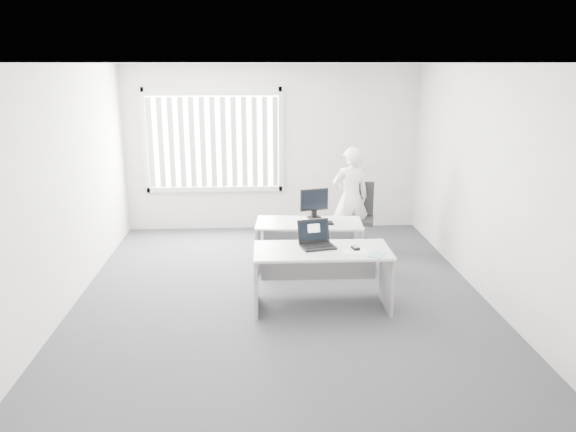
{
  "coord_description": "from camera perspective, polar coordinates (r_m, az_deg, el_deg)",
  "views": [
    {
      "loc": [
        -0.29,
        -6.53,
        2.79
      ],
      "look_at": [
        0.1,
        0.15,
        0.98
      ],
      "focal_mm": 35.0,
      "sensor_mm": 36.0,
      "label": 1
    }
  ],
  "objects": [
    {
      "name": "mouse",
      "position": [
        6.53,
        6.87,
        -3.18
      ],
      "size": [
        0.09,
        0.13,
        0.05
      ],
      "primitive_type": null,
      "rotation": [
        0.0,
        0.0,
        0.23
      ],
      "color": "#B1B1B4",
      "rests_on": "paper_sheet"
    },
    {
      "name": "office_chair",
      "position": [
        8.86,
        7.2,
        -1.15
      ],
      "size": [
        0.69,
        0.69,
        1.02
      ],
      "rotation": [
        0.0,
        0.0,
        -0.22
      ],
      "color": "black",
      "rests_on": "ground"
    },
    {
      "name": "wall_front",
      "position": [
        3.8,
        1.26,
        -6.28
      ],
      "size": [
        5.0,
        0.02,
        2.8
      ],
      "primitive_type": "cube",
      "color": "beige",
      "rests_on": "ground"
    },
    {
      "name": "laptop",
      "position": [
        6.51,
        3.08,
        -1.99
      ],
      "size": [
        0.45,
        0.42,
        0.3
      ],
      "primitive_type": null,
      "rotation": [
        0.0,
        0.0,
        0.22
      ],
      "color": "black",
      "rests_on": "desk_near"
    },
    {
      "name": "paper_sheet",
      "position": [
        6.48,
        6.78,
        -3.56
      ],
      "size": [
        0.28,
        0.21,
        0.0
      ],
      "primitive_type": "cube",
      "rotation": [
        0.0,
        0.0,
        -0.09
      ],
      "color": "white",
      "rests_on": "desk_near"
    },
    {
      "name": "wall_left",
      "position": [
        7.03,
        -21.58,
        2.7
      ],
      "size": [
        0.02,
        6.0,
        2.8
      ],
      "primitive_type": "cube",
      "color": "beige",
      "rests_on": "ground"
    },
    {
      "name": "wall_right",
      "position": [
        7.23,
        19.47,
        3.22
      ],
      "size": [
        0.02,
        6.0,
        2.8
      ],
      "primitive_type": "cube",
      "color": "beige",
      "rests_on": "ground"
    },
    {
      "name": "blinds",
      "position": [
        9.54,
        -7.61,
        7.4
      ],
      "size": [
        2.2,
        0.1,
        1.5
      ],
      "primitive_type": null,
      "color": "silver",
      "rests_on": "wall_back"
    },
    {
      "name": "ground",
      "position": [
        7.11,
        -0.72,
        -7.94
      ],
      "size": [
        6.0,
        6.0,
        0.0
      ],
      "primitive_type": "plane",
      "color": "#424248",
      "rests_on": "ground"
    },
    {
      "name": "desk_near",
      "position": [
        6.58,
        3.46,
        -5.05
      ],
      "size": [
        1.59,
        0.76,
        0.72
      ],
      "rotation": [
        0.0,
        0.0,
        -0.01
      ],
      "color": "silver",
      "rests_on": "ground"
    },
    {
      "name": "booklet",
      "position": [
        6.38,
        8.98,
        -3.9
      ],
      "size": [
        0.23,
        0.26,
        0.01
      ],
      "primitive_type": "cube",
      "rotation": [
        0.0,
        0.0,
        -0.48
      ],
      "color": "white",
      "rests_on": "desk_near"
    },
    {
      "name": "window",
      "position": [
        9.6,
        -7.59,
        7.63
      ],
      "size": [
        2.32,
        0.06,
        1.76
      ],
      "primitive_type": "cube",
      "color": "silver",
      "rests_on": "wall_back"
    },
    {
      "name": "desk_far",
      "position": [
        7.85,
        2.13,
        -1.94
      ],
      "size": [
        1.51,
        0.8,
        0.67
      ],
      "rotation": [
        0.0,
        0.0,
        -0.08
      ],
      "color": "silver",
      "rests_on": "ground"
    },
    {
      "name": "ceiling",
      "position": [
        6.54,
        -0.8,
        15.26
      ],
      "size": [
        5.0,
        6.0,
        0.02
      ],
      "primitive_type": "cube",
      "color": "silver",
      "rests_on": "wall_back"
    },
    {
      "name": "person",
      "position": [
        8.71,
        6.37,
        1.85
      ],
      "size": [
        0.64,
        0.47,
        1.59
      ],
      "primitive_type": "imported",
      "rotation": [
        0.0,
        0.0,
        3.31
      ],
      "color": "white",
      "rests_on": "ground"
    },
    {
      "name": "keyboard",
      "position": [
        7.7,
        2.79,
        -0.75
      ],
      "size": [
        0.49,
        0.18,
        0.02
      ],
      "primitive_type": "cube",
      "rotation": [
        0.0,
        0.0,
        0.04
      ],
      "color": "black",
      "rests_on": "desk_far"
    },
    {
      "name": "monitor",
      "position": [
        7.99,
        2.67,
        1.3
      ],
      "size": [
        0.44,
        0.23,
        0.42
      ],
      "primitive_type": null,
      "rotation": [
        0.0,
        0.0,
        0.27
      ],
      "color": "black",
      "rests_on": "desk_far"
    },
    {
      "name": "wall_back",
      "position": [
        9.63,
        -1.56,
        6.88
      ],
      "size": [
        5.0,
        0.02,
        2.8
      ],
      "primitive_type": "cube",
      "color": "beige",
      "rests_on": "ground"
    }
  ]
}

